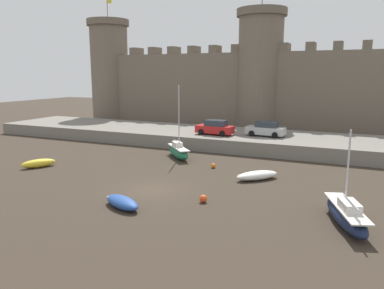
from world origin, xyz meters
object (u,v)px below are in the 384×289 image
(rowboat_midflat_right, at_px, (122,202))
(mooring_buoy_mid_mud, at_px, (203,199))
(rowboat_midflat_centre, at_px, (39,163))
(sailboat_foreground_left, at_px, (178,151))
(sailboat_near_channel_left, at_px, (346,214))
(rowboat_midflat_left, at_px, (257,175))
(car_quay_west, at_px, (215,128))
(mooring_buoy_near_channel, at_px, (213,166))
(car_quay_centre_west, at_px, (266,129))

(rowboat_midflat_right, relative_size, mooring_buoy_mid_mud, 6.52)
(rowboat_midflat_centre, relative_size, sailboat_foreground_left, 0.42)
(sailboat_near_channel_left, relative_size, mooring_buoy_mid_mud, 11.35)
(rowboat_midflat_centre, bearing_deg, rowboat_midflat_right, -23.31)
(rowboat_midflat_left, xyz_separation_m, car_quay_west, (-7.62, 10.89, 1.82))
(rowboat_midflat_left, bearing_deg, mooring_buoy_near_channel, 155.36)
(sailboat_foreground_left, height_order, car_quay_west, sailboat_foreground_left)
(mooring_buoy_mid_mud, height_order, car_quay_centre_west, car_quay_centre_west)
(car_quay_west, bearing_deg, mooring_buoy_near_channel, -70.02)
(car_quay_centre_west, bearing_deg, rowboat_midflat_right, -99.78)
(rowboat_midflat_right, height_order, car_quay_west, car_quay_west)
(sailboat_near_channel_left, height_order, mooring_buoy_near_channel, sailboat_near_channel_left)
(rowboat_midflat_right, height_order, mooring_buoy_mid_mud, rowboat_midflat_right)
(sailboat_foreground_left, height_order, sailboat_near_channel_left, sailboat_foreground_left)
(rowboat_midflat_right, distance_m, sailboat_near_channel_left, 12.87)
(sailboat_near_channel_left, bearing_deg, rowboat_midflat_centre, 173.97)
(mooring_buoy_mid_mud, relative_size, car_quay_west, 0.12)
(rowboat_midflat_left, relative_size, rowboat_midflat_right, 1.04)
(rowboat_midflat_centre, bearing_deg, car_quay_west, 54.08)
(sailboat_foreground_left, relative_size, car_quay_centre_west, 1.68)
(sailboat_foreground_left, height_order, car_quay_centre_west, sailboat_foreground_left)
(sailboat_near_channel_left, distance_m, car_quay_west, 22.65)
(rowboat_midflat_left, height_order, car_quay_centre_west, car_quay_centre_west)
(rowboat_midflat_right, relative_size, sailboat_near_channel_left, 0.57)
(mooring_buoy_mid_mud, distance_m, car_quay_centre_west, 18.79)
(mooring_buoy_mid_mud, relative_size, mooring_buoy_near_channel, 1.23)
(mooring_buoy_mid_mud, bearing_deg, rowboat_midflat_right, -145.19)
(sailboat_near_channel_left, height_order, mooring_buoy_mid_mud, sailboat_near_channel_left)
(mooring_buoy_mid_mud, distance_m, mooring_buoy_near_channel, 8.89)
(sailboat_near_channel_left, bearing_deg, sailboat_foreground_left, 144.68)
(sailboat_near_channel_left, height_order, car_quay_west, sailboat_near_channel_left)
(rowboat_midflat_left, distance_m, mooring_buoy_mid_mud, 6.74)
(sailboat_near_channel_left, bearing_deg, rowboat_midflat_right, -167.78)
(rowboat_midflat_left, height_order, car_quay_west, car_quay_west)
(rowboat_midflat_left, distance_m, mooring_buoy_near_channel, 4.83)
(car_quay_centre_west, bearing_deg, rowboat_midflat_centre, -134.92)
(rowboat_midflat_left, distance_m, car_quay_centre_west, 12.54)
(rowboat_midflat_centre, bearing_deg, sailboat_foreground_left, 41.38)
(rowboat_midflat_centre, height_order, sailboat_near_channel_left, sailboat_near_channel_left)
(rowboat_midflat_centre, distance_m, mooring_buoy_mid_mud, 16.80)
(sailboat_foreground_left, relative_size, car_quay_west, 1.68)
(mooring_buoy_near_channel, height_order, car_quay_west, car_quay_west)
(rowboat_midflat_right, bearing_deg, car_quay_west, 94.65)
(rowboat_midflat_left, distance_m, rowboat_midflat_centre, 18.85)
(mooring_buoy_near_channel, bearing_deg, rowboat_midflat_left, -24.64)
(rowboat_midflat_right, height_order, car_quay_centre_west, car_quay_centre_west)
(rowboat_midflat_centre, relative_size, rowboat_midflat_right, 0.90)
(rowboat_midflat_centre, xyz_separation_m, mooring_buoy_near_channel, (14.03, 6.03, -0.17))
(mooring_buoy_near_channel, bearing_deg, rowboat_midflat_right, -97.89)
(mooring_buoy_mid_mud, xyz_separation_m, car_quay_centre_west, (-0.44, 18.69, 1.93))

